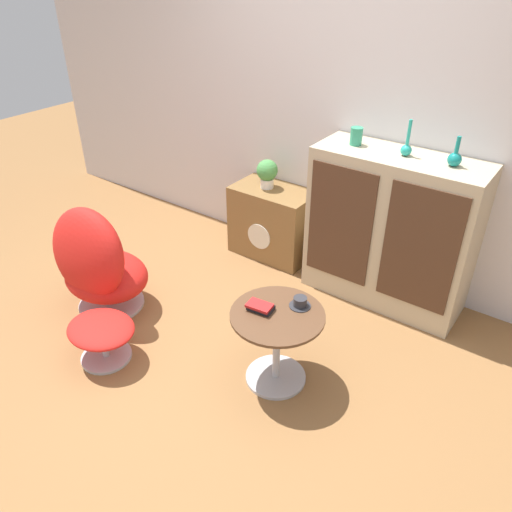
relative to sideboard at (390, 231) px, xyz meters
The scene contains 13 objects.
ground_plane 1.56m from the sideboard, 112.67° to the right, with size 12.00×12.00×0.00m, color olive.
wall_back 0.97m from the sideboard, 155.62° to the left, with size 6.40×0.06×2.60m.
sideboard is the anchor object (origin of this frame).
tv_console 1.04m from the sideboard, behind, with size 0.67×0.40×0.59m.
egg_chair 2.05m from the sideboard, 139.14° to the right, with size 0.66×0.61×0.84m.
ottoman 2.05m from the sideboard, 124.41° to the right, with size 0.45×0.38×0.28m.
coffee_table 1.21m from the sideboard, 97.77° to the right, with size 0.54×0.54×0.50m.
vase_leftmost 0.70m from the sideboard, behind, with size 0.08×0.08×0.12m.
vase_inner_left 0.61m from the sideboard, 12.34° to the left, with size 0.07×0.07×0.23m.
vase_inner_right 0.69m from the sideboard, ahead, with size 0.08×0.08×0.19m.
potted_plant 1.09m from the sideboard, behind, with size 0.17×0.17×0.23m.
teacup 1.05m from the sideboard, 95.23° to the right, with size 0.13×0.13×0.06m.
book_stack 1.23m from the sideboard, 102.20° to the right, with size 0.15×0.12×0.04m.
Camera 1 is at (1.59, -1.69, 2.25)m, focal length 35.00 mm.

